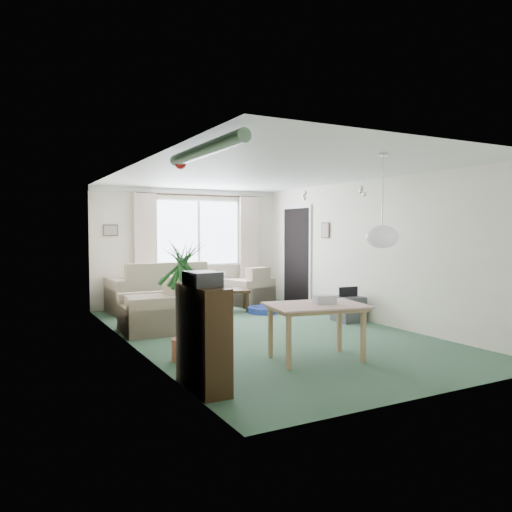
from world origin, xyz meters
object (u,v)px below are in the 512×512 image
bookshelf (203,337)px  tv_cube (348,309)px  armchair_corner (247,285)px  houseplant (183,300)px  sofa (160,286)px  pet_bed (263,310)px  coffee_table (224,300)px  armchair_left (152,305)px  dining_table (316,333)px

bookshelf → tv_cube: size_ratio=2.16×
armchair_corner → houseplant: bearing=35.1°
bookshelf → sofa: bearing=78.2°
pet_bed → coffee_table: bearing=134.7°
armchair_corner → pet_bed: 1.21m
pet_bed → tv_cube: bearing=-59.0°
armchair_left → tv_cube: size_ratio=2.00×
bookshelf → tv_cube: bookshelf is taller
coffee_table → bookshelf: 4.69m
armchair_left → bookshelf: bookshelf is taller
houseplant → tv_cube: size_ratio=3.07×
bookshelf → tv_cube: (3.54, 2.18, -0.29)m
armchair_left → bookshelf: size_ratio=0.93×
bookshelf → armchair_corner: bearing=59.1°
houseplant → sofa: bearing=76.8°
coffee_table → houseplant: (-1.95, -3.09, 0.51)m
bookshelf → tv_cube: 4.17m
sofa → dining_table: size_ratio=1.83×
armchair_left → dining_table: (1.26, -2.50, -0.10)m
houseplant → dining_table: 1.63m
sofa → bookshelf: 4.90m
armchair_corner → armchair_left: bearing=17.8°
armchair_corner → houseplant: 4.60m
armchair_left → pet_bed: 2.48m
armchair_corner → armchair_left: (-2.59, -1.88, 0.03)m
coffee_table → armchair_corner: bearing=36.8°
tv_cube → houseplant: bearing=-158.5°
armchair_left → pet_bed: armchair_left is taller
tv_cube → armchair_corner: bearing=106.7°
bookshelf → coffee_table: bearing=63.5°
sofa → pet_bed: 2.03m
houseplant → dining_table: bearing=-26.3°
houseplant → dining_table: houseplant is taller
bookshelf → pet_bed: (2.68, 3.62, -0.45)m
sofa → coffee_table: sofa is taller
armchair_left → houseplant: houseplant is taller
bookshelf → armchair_left: bearing=83.9°
dining_table → sofa: bearing=97.0°
coffee_table → dining_table: bearing=-98.0°
sofa → houseplant: size_ratio=1.32×
sofa → tv_cube: 3.60m
sofa → tv_cube: bearing=131.7°
armchair_corner → coffee_table: armchair_corner is taller
bookshelf → tv_cube: bearing=32.3°
sofa → pet_bed: (1.62, -1.16, -0.42)m
armchair_corner → bookshelf: (-2.93, -4.76, 0.11)m
coffee_table → tv_cube: tv_cube is taller
houseplant → pet_bed: (2.49, 2.55, -0.66)m
pet_bed → armchair_corner: bearing=77.6°
sofa → armchair_left: sofa is taller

